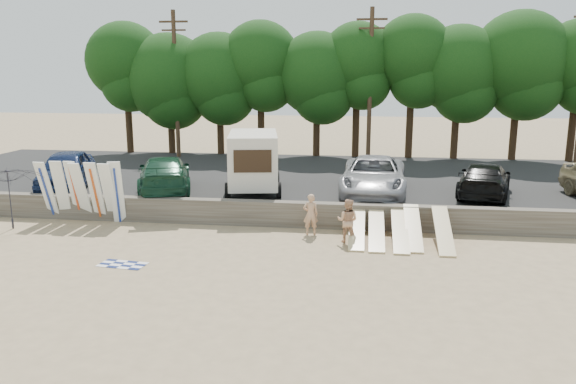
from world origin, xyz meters
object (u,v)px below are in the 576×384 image
object	(u,v)px
car_3	(484,180)
beachgoer_a	(311,214)
car_1	(165,174)
beach_umbrella	(10,198)
box_trailer	(253,159)
car_0	(66,170)
car_2	(374,176)
beachgoer_b	(348,221)
cooler	(358,229)

from	to	relation	value
car_3	beachgoer_a	distance (m)	8.46
car_1	beach_umbrella	xyz separation A→B (m)	(-4.69, -4.38, -0.28)
box_trailer	beach_umbrella	world-z (taller)	box_trailer
car_0	car_3	bearing A→B (deg)	-14.29
car_3	beachgoer_a	size ratio (longest dim) A/B	3.21
car_2	beachgoer_a	world-z (taller)	car_2
box_trailer	beach_umbrella	size ratio (longest dim) A/B	1.65
box_trailer	beachgoer_b	size ratio (longest dim) A/B	2.81
box_trailer	beachgoer_a	bearing A→B (deg)	-64.41
cooler	beachgoer_b	bearing A→B (deg)	-124.03
box_trailer	beach_umbrella	xyz separation A→B (m)	(-8.68, -4.85, -0.97)
box_trailer	car_1	size ratio (longest dim) A/B	0.81
box_trailer	beachgoer_a	world-z (taller)	box_trailer
car_2	car_1	bearing A→B (deg)	-173.82
beachgoer_b	beach_umbrella	bearing A→B (deg)	12.26
car_2	beach_umbrella	distance (m)	14.91
car_1	beachgoer_b	world-z (taller)	car_1
car_3	beachgoer_a	xyz separation A→B (m)	(-7.13, -4.50, -0.65)
beachgoer_a	beach_umbrella	xyz separation A→B (m)	(-11.67, -0.76, 0.44)
box_trailer	car_0	xyz separation A→B (m)	(-8.73, -0.46, -0.61)
car_3	beach_umbrella	bearing A→B (deg)	30.61
beachgoer_a	cooler	distance (m)	1.91
car_1	car_2	bearing A→B (deg)	165.02
car_1	beach_umbrella	bearing A→B (deg)	24.04
car_0	car_1	world-z (taller)	car_0
box_trailer	cooler	bearing A→B (deg)	-48.35
box_trailer	cooler	xyz separation A→B (m)	(4.75, -3.68, -2.03)
car_2	cooler	size ratio (longest dim) A/B	15.65
car_0	beachgoer_b	size ratio (longest dim) A/B	3.22
car_2	cooler	xyz separation A→B (m)	(-0.60, -3.86, -1.37)
cooler	beach_umbrella	world-z (taller)	beach_umbrella
car_1	beachgoer_a	bearing A→B (deg)	133.65
car_3	box_trailer	bearing A→B (deg)	17.31
beachgoer_b	cooler	size ratio (longest dim) A/B	4.19
car_2	cooler	distance (m)	4.14
car_3	beach_umbrella	distance (m)	19.52
car_2	beach_umbrella	xyz separation A→B (m)	(-14.03, -5.03, -0.31)
car_0	box_trailer	bearing A→B (deg)	-13.92
beachgoer_a	beachgoer_b	bearing A→B (deg)	138.71
car_3	car_1	bearing A→B (deg)	18.57
car_2	beachgoer_a	size ratio (longest dim) A/B	3.80
beach_umbrella	box_trailer	bearing A→B (deg)	29.20
car_0	beach_umbrella	distance (m)	4.40
car_3	beachgoer_b	world-z (taller)	car_3
car_0	beachgoer_a	xyz separation A→B (m)	(11.71, -3.63, -0.79)
car_1	car_2	size ratio (longest dim) A/B	0.92
car_2	car_3	world-z (taller)	car_2
box_trailer	car_1	xyz separation A→B (m)	(-3.99, -0.48, -0.69)
car_0	car_1	xyz separation A→B (m)	(4.73, -0.01, -0.08)
car_2	beachgoer_a	xyz separation A→B (m)	(-2.36, -4.27, -0.74)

